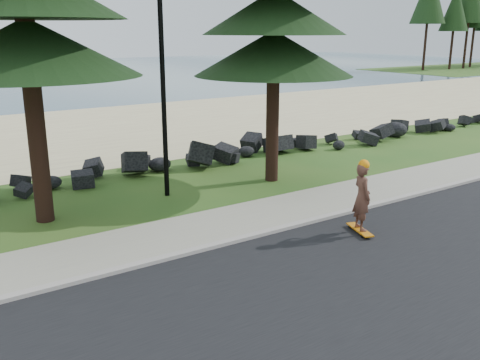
{
  "coord_description": "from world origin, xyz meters",
  "views": [
    {
      "loc": [
        -6.54,
        -10.26,
        4.62
      ],
      "look_at": [
        0.39,
        0.0,
        1.14
      ],
      "focal_mm": 40.0,
      "sensor_mm": 36.0,
      "label": 1
    }
  ],
  "objects": [
    {
      "name": "seawall_boulders",
      "position": [
        0.0,
        5.6,
        0.0
      ],
      "size": [
        60.0,
        2.4,
        1.1
      ],
      "primitive_type": null,
      "color": "black",
      "rests_on": "ground"
    },
    {
      "name": "lamp_post",
      "position": [
        0.0,
        3.2,
        4.13
      ],
      "size": [
        0.25,
        0.14,
        8.14
      ],
      "color": "black",
      "rests_on": "ground"
    },
    {
      "name": "beach_sand",
      "position": [
        0.0,
        14.5,
        0.01
      ],
      "size": [
        160.0,
        15.0,
        0.01
      ],
      "primitive_type": "cube",
      "color": "tan",
      "rests_on": "ground"
    },
    {
      "name": "sidewalk",
      "position": [
        0.0,
        0.2,
        0.04
      ],
      "size": [
        160.0,
        2.0,
        0.08
      ],
      "primitive_type": "cube",
      "color": "gray",
      "rests_on": "ground"
    },
    {
      "name": "road",
      "position": [
        0.0,
        -4.5,
        0.01
      ],
      "size": [
        160.0,
        7.0,
        0.02
      ],
      "primitive_type": "cube",
      "color": "black",
      "rests_on": "ground"
    },
    {
      "name": "ground",
      "position": [
        0.0,
        0.0,
        0.0
      ],
      "size": [
        160.0,
        160.0,
        0.0
      ],
      "primitive_type": "plane",
      "color": "#25531A",
      "rests_on": "ground"
    },
    {
      "name": "kerb",
      "position": [
        0.0,
        -0.9,
        0.05
      ],
      "size": [
        160.0,
        0.2,
        0.1
      ],
      "primitive_type": "cube",
      "color": "#ABA29A",
      "rests_on": "ground"
    },
    {
      "name": "skateboarder",
      "position": [
        2.4,
        -2.07,
        0.89
      ],
      "size": [
        0.54,
        0.98,
        1.77
      ],
      "rotation": [
        0.0,
        0.0,
        1.25
      ],
      "color": "#CA710B",
      "rests_on": "ground"
    }
  ]
}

